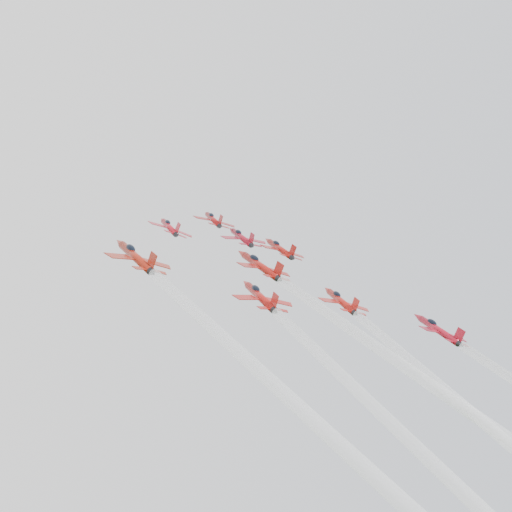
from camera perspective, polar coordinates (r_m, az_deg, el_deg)
jet_lead at (r=147.20m, az=-3.48°, el=2.96°), size 9.12×11.04×8.93m
jet_row2_left at (r=124.89m, az=-6.97°, el=2.34°), size 8.38×10.14×8.20m
jet_row2_center at (r=137.84m, az=-1.19°, el=1.54°), size 9.35×11.31×9.15m
jet_row2_right at (r=139.76m, az=1.90°, el=0.62°), size 9.78×11.83×9.57m
jet_center at (r=79.07m, az=15.44°, el=-12.59°), size 10.35×88.69×71.89m
jet_rear_farleft at (r=57.36m, az=2.55°, el=-15.03°), size 9.78×83.83×67.95m
jet_rear_left at (r=65.72m, az=16.41°, el=-16.93°), size 8.97×76.86×62.30m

